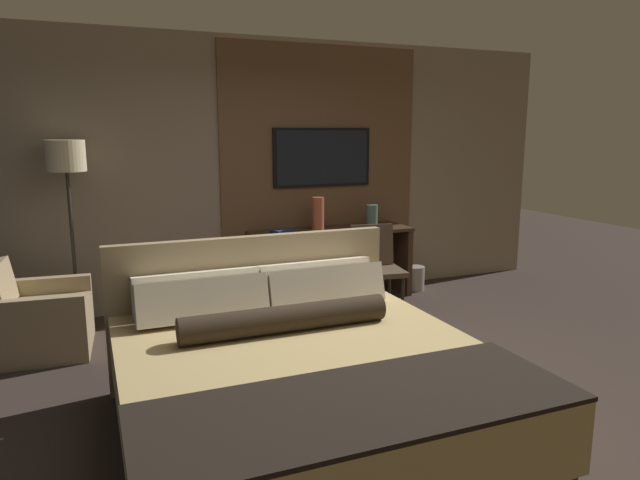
% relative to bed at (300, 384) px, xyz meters
% --- Properties ---
extents(ground_plane, '(16.00, 16.00, 0.00)m').
position_rel_bed_xyz_m(ground_plane, '(0.60, 0.35, -0.35)').
color(ground_plane, '#332823').
extents(wall_back_tv_panel, '(7.20, 0.09, 2.80)m').
position_rel_bed_xyz_m(wall_back_tv_panel, '(0.70, 2.95, 1.05)').
color(wall_back_tv_panel, gray).
rests_on(wall_back_tv_panel, ground_plane).
extents(bed, '(2.09, 2.25, 1.07)m').
position_rel_bed_xyz_m(bed, '(0.00, 0.00, 0.00)').
color(bed, '#33281E').
rests_on(bed, ground_plane).
extents(desk, '(1.78, 0.54, 0.78)m').
position_rel_bed_xyz_m(desk, '(1.34, 2.65, 0.18)').
color(desk, '#422D1E').
rests_on(desk, ground_plane).
extents(tv, '(1.14, 0.04, 0.64)m').
position_rel_bed_xyz_m(tv, '(1.34, 2.87, 1.20)').
color(tv, black).
extents(desk_chair, '(0.55, 0.55, 0.89)m').
position_rel_bed_xyz_m(desk_chair, '(1.57, 2.04, 0.18)').
color(desk_chair, '#4C3D2D').
rests_on(desk_chair, ground_plane).
extents(armchair_by_window, '(0.82, 0.84, 0.79)m').
position_rel_bed_xyz_m(armchair_by_window, '(-1.54, 2.12, -0.08)').
color(armchair_by_window, '#998460').
rests_on(armchair_by_window, ground_plane).
extents(floor_lamp, '(0.34, 0.34, 1.75)m').
position_rel_bed_xyz_m(floor_lamp, '(-1.25, 2.63, 1.13)').
color(floor_lamp, '#282623').
rests_on(floor_lamp, ground_plane).
extents(vase_tall, '(0.13, 0.13, 0.36)m').
position_rel_bed_xyz_m(vase_tall, '(1.17, 2.60, 0.61)').
color(vase_tall, '#B2563D').
rests_on(vase_tall, desk).
extents(vase_short, '(0.13, 0.13, 0.25)m').
position_rel_bed_xyz_m(vase_short, '(1.83, 2.62, 0.56)').
color(vase_short, '#4C706B').
rests_on(vase_short, desk).
extents(book, '(0.26, 0.22, 0.03)m').
position_rel_bed_xyz_m(book, '(0.79, 2.65, 0.45)').
color(book, navy).
rests_on(book, desk).
extents(waste_bin, '(0.22, 0.22, 0.28)m').
position_rel_bed_xyz_m(waste_bin, '(2.39, 2.58, -0.21)').
color(waste_bin, gray).
rests_on(waste_bin, ground_plane).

